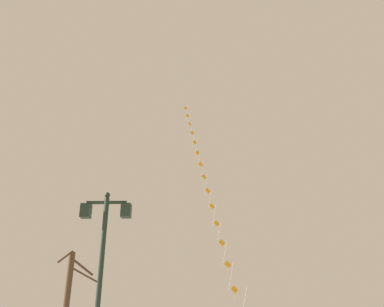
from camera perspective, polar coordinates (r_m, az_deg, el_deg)
twin_lantern_lamp_post at (r=11.42m, az=-12.98°, el=-12.97°), size 1.46×0.28×4.97m
kite_train at (r=31.32m, az=1.82°, el=-3.55°), size 4.17×15.63×22.75m
bare_tree at (r=18.18m, az=-17.86°, el=-19.77°), size 1.34×2.30×4.27m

